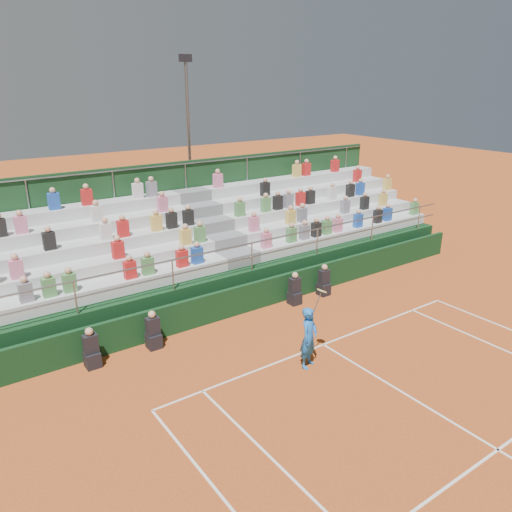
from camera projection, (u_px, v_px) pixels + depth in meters
ground at (323, 345)px, 14.87m from camera, size 90.00×90.00×0.00m
courtside_wall at (261, 294)px, 17.17m from camera, size 20.00×0.15×1.00m
line_officials at (227, 311)px, 15.94m from camera, size 8.91×0.40×1.19m
grandstand at (213, 253)px, 19.48m from camera, size 20.00×5.20×4.40m
tennis_player at (309, 337)px, 13.49m from camera, size 0.91×0.64×2.22m
floodlight_mast at (189, 132)px, 24.97m from camera, size 0.60×0.25×8.64m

